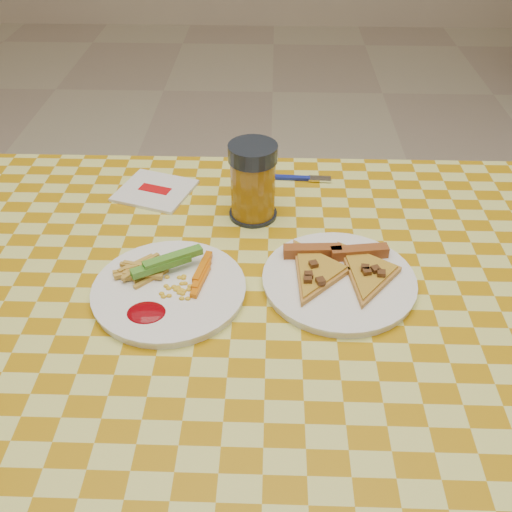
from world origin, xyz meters
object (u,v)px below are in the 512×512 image
at_px(plate_right, 339,282).
at_px(table, 266,324).
at_px(drink_glass, 253,182).
at_px(plate_left, 169,291).

bearing_deg(plate_right, table, -169.92).
distance_m(plate_right, drink_glass, 0.25).
relative_size(plate_right, drink_glass, 1.66).
distance_m(plate_left, plate_right, 0.27).
xyz_separation_m(table, drink_glass, (-0.03, 0.21, 0.14)).
relative_size(table, drink_glass, 8.79).
height_order(table, plate_right, plate_right).
bearing_deg(table, plate_right, 10.08).
height_order(plate_right, drink_glass, drink_glass).
bearing_deg(plate_right, drink_glass, 126.62).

